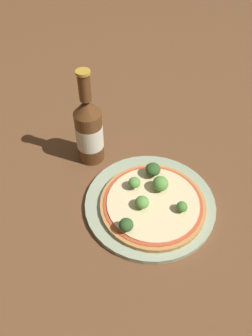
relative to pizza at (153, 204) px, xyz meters
The scene contains 10 objects.
ground_plane 0.03m from the pizza, 71.26° to the left, with size 3.00×3.00×0.00m, color brown.
plate 0.02m from the pizza, 88.50° to the left, with size 0.28×0.28×0.01m.
pizza is the anchor object (origin of this frame).
broccoli_floret_0 0.06m from the pizza, 109.49° to the left, with size 0.03×0.03×0.03m.
broccoli_floret_1 0.05m from the pizza, 39.99° to the left, with size 0.03×0.03×0.03m.
broccoli_floret_2 0.09m from the pizza, 155.37° to the right, with size 0.03×0.03×0.03m.
broccoli_floret_3 0.03m from the pizza, behind, with size 0.03×0.03×0.03m.
broccoli_floret_4 0.08m from the pizza, 62.07° to the left, with size 0.03×0.03×0.03m.
broccoli_floret_5 0.06m from the pizza, 47.59° to the right, with size 0.02×0.02×0.02m.
beer_bottle 0.22m from the pizza, 105.82° to the left, with size 0.06×0.06×0.24m.
Camera 1 is at (-0.24, -0.37, 0.57)m, focal length 35.00 mm.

